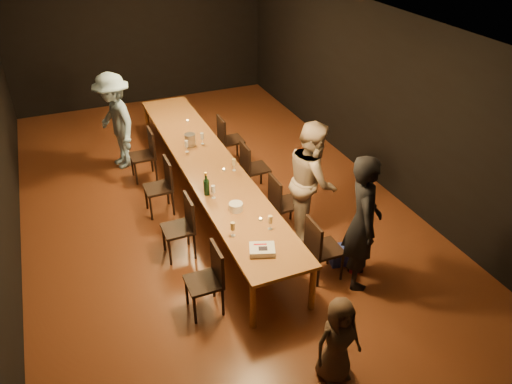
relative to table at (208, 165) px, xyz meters
name	(u,v)px	position (x,y,z in m)	size (l,w,h in m)	color
ground	(210,201)	(0.00, 0.00, -0.70)	(10.00, 10.00, 0.00)	#472011
room_shell	(203,84)	(0.00, 0.00, 1.38)	(6.04, 10.04, 3.02)	black
table	(208,165)	(0.00, 0.00, 0.00)	(0.90, 6.00, 0.75)	brown
chair_right_0	(325,248)	(0.85, -2.40, -0.24)	(0.42, 0.42, 0.93)	black
chair_right_1	(286,203)	(0.85, -1.20, -0.24)	(0.42, 0.42, 0.93)	black
chair_right_2	(256,168)	(0.85, 0.00, -0.24)	(0.42, 0.42, 0.93)	black
chair_right_3	(231,139)	(0.85, 1.20, -0.24)	(0.42, 0.42, 0.93)	black
chair_left_0	(203,282)	(-0.85, -2.40, -0.24)	(0.42, 0.42, 0.93)	black
chair_left_1	(178,228)	(-0.85, -1.20, -0.24)	(0.42, 0.42, 0.93)	black
chair_left_2	(158,188)	(-0.85, 0.00, -0.24)	(0.42, 0.42, 0.93)	black
chair_left_3	(142,155)	(-0.85, 1.20, -0.24)	(0.42, 0.42, 0.93)	black
woman_birthday	(363,223)	(1.22, -2.65, 0.25)	(0.69, 0.45, 1.90)	black
woman_tan	(312,180)	(1.15, -1.43, 0.22)	(0.89, 0.70, 1.84)	tan
man_blue	(116,121)	(-1.15, 1.87, 0.20)	(1.17, 0.67, 1.81)	#89B2D4
child	(338,340)	(0.15, -3.90, -0.16)	(0.53, 0.35, 1.09)	#433225
gift_bag_red	(357,264)	(1.33, -2.52, -0.58)	(0.20, 0.11, 0.24)	red
gift_bag_blue	(340,255)	(1.18, -2.29, -0.54)	(0.25, 0.17, 0.32)	#2638A6
birthday_cake	(262,250)	(-0.10, -2.47, 0.08)	(0.38, 0.34, 0.07)	white
plate_stack	(236,207)	(-0.07, -1.49, 0.10)	(0.20, 0.20, 0.11)	white
champagne_bottle	(206,184)	(-0.31, -0.94, 0.23)	(0.09, 0.09, 0.37)	black
ice_bucket	(190,140)	(-0.08, 0.70, 0.15)	(0.19, 0.19, 0.21)	#A3A3A8
wineglass_0	(233,229)	(-0.31, -2.02, 0.15)	(0.06, 0.06, 0.21)	beige
wineglass_1	(270,222)	(0.19, -2.07, 0.15)	(0.06, 0.06, 0.21)	beige
wineglass_2	(213,192)	(-0.26, -1.07, 0.15)	(0.06, 0.06, 0.21)	silver
wineglass_3	(234,165)	(0.30, -0.43, 0.15)	(0.06, 0.06, 0.21)	beige
wineglass_4	(187,146)	(-0.21, 0.48, 0.15)	(0.06, 0.06, 0.21)	silver
wineglass_5	(202,139)	(0.13, 0.67, 0.15)	(0.06, 0.06, 0.21)	silver
tealight_near	(261,219)	(0.15, -1.84, 0.06)	(0.05, 0.05, 0.03)	#B2B7B2
tealight_mid	(224,170)	(0.15, -0.37, 0.06)	(0.05, 0.05, 0.03)	#B2B7B2
tealight_far	(188,121)	(0.15, 1.69, 0.06)	(0.05, 0.05, 0.03)	#B2B7B2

